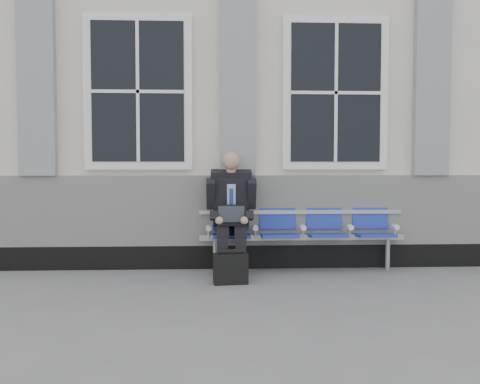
{
  "coord_description": "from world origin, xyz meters",
  "views": [
    {
      "loc": [
        -1.19,
        -5.37,
        1.34
      ],
      "look_at": [
        -0.9,
        0.9,
        1.02
      ],
      "focal_mm": 40.0,
      "sensor_mm": 36.0,
      "label": 1
    }
  ],
  "objects": [
    {
      "name": "ground",
      "position": [
        0.0,
        0.0,
        0.0
      ],
      "size": [
        70.0,
        70.0,
        0.0
      ],
      "primitive_type": "plane",
      "color": "slate",
      "rests_on": "ground"
    },
    {
      "name": "station_building",
      "position": [
        -0.02,
        3.47,
        2.22
      ],
      "size": [
        14.4,
        4.4,
        4.49
      ],
      "color": "silver",
      "rests_on": "ground"
    },
    {
      "name": "bench",
      "position": [
        -0.09,
        1.32,
        0.55
      ],
      "size": [
        2.6,
        0.47,
        0.91
      ],
      "color": "#9EA0A3",
      "rests_on": "ground"
    },
    {
      "name": "businessman",
      "position": [
        -0.99,
        1.18,
        0.8
      ],
      "size": [
        0.61,
        0.83,
        1.5
      ],
      "color": "black",
      "rests_on": "ground"
    },
    {
      "name": "briefcase",
      "position": [
        -1.02,
        0.56,
        0.18
      ],
      "size": [
        0.4,
        0.2,
        0.39
      ],
      "color": "black",
      "rests_on": "ground"
    }
  ]
}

